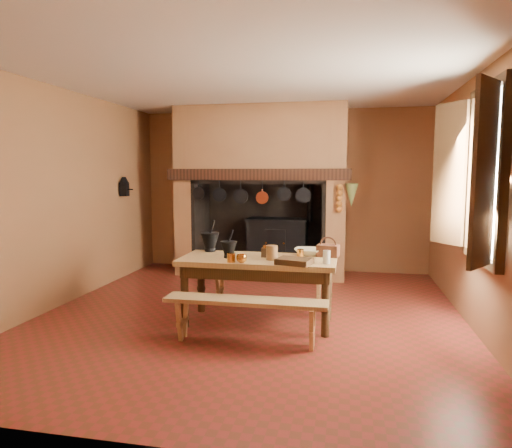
{
  "coord_description": "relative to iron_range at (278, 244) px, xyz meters",
  "views": [
    {
      "loc": [
        1.12,
        -5.26,
        1.71
      ],
      "look_at": [
        0.0,
        0.3,
        1.08
      ],
      "focal_mm": 32.0,
      "sensor_mm": 36.0,
      "label": 1
    }
  ],
  "objects": [
    {
      "name": "bench_front",
      "position": [
        0.19,
        -3.38,
        -0.14
      ],
      "size": [
        1.64,
        0.29,
        0.46
      ],
      "color": "tan",
      "rests_on": "floor"
    },
    {
      "name": "iron_range",
      "position": [
        0.0,
        0.0,
        0.0
      ],
      "size": [
        1.12,
        0.55,
        1.6
      ],
      "color": "black",
      "rests_on": "floor"
    },
    {
      "name": "brass_mug_b",
      "position": [
        0.65,
        -2.57,
        0.32
      ],
      "size": [
        0.08,
        0.08,
        0.09
      ],
      "primitive_type": "cylinder",
      "rotation": [
        0.0,
        0.0,
        0.04
      ],
      "color": "#C9822E",
      "rests_on": "work_table"
    },
    {
      "name": "hanging_pans",
      "position": [
        -0.3,
        -0.64,
        0.88
      ],
      "size": [
        1.92,
        0.29,
        0.27
      ],
      "color": "black",
      "rests_on": "chimney_breast"
    },
    {
      "name": "floor",
      "position": [
        0.04,
        -2.45,
        -0.48
      ],
      "size": [
        5.5,
        5.5,
        0.0
      ],
      "primitive_type": "plane",
      "color": "maroon",
      "rests_on": "ground"
    },
    {
      "name": "wall_coffee_mill",
      "position": [
        -2.38,
        -0.9,
        1.03
      ],
      "size": [
        0.23,
        0.16,
        0.31
      ],
      "color": "black",
      "rests_on": "wall_left"
    },
    {
      "name": "work_table",
      "position": [
        0.19,
        -2.72,
        0.15
      ],
      "size": [
        1.75,
        0.78,
        0.76
      ],
      "color": "tan",
      "rests_on": "floor"
    },
    {
      "name": "wall_front",
      "position": [
        0.04,
        -5.2,
        0.92
      ],
      "size": [
        5.0,
        0.02,
        2.8
      ],
      "primitive_type": "cube",
      "color": "brown",
      "rests_on": "floor"
    },
    {
      "name": "wicker_basket",
      "position": [
        0.96,
        -2.48,
        0.35
      ],
      "size": [
        0.27,
        0.21,
        0.23
      ],
      "rotation": [
        0.0,
        0.0,
        -0.18
      ],
      "color": "#502718",
      "rests_on": "work_table"
    },
    {
      "name": "ceiling",
      "position": [
        0.04,
        -2.45,
        2.32
      ],
      "size": [
        5.5,
        5.5,
        0.0
      ],
      "primitive_type": "plane",
      "rotation": [
        3.14,
        0.0,
        0.0
      ],
      "color": "silver",
      "rests_on": "back_wall"
    },
    {
      "name": "wall_right",
      "position": [
        2.54,
        -2.45,
        0.92
      ],
      "size": [
        0.02,
        5.5,
        2.8
      ],
      "primitive_type": "cube",
      "color": "brown",
      "rests_on": "floor"
    },
    {
      "name": "window",
      "position": [
        2.39,
        -2.85,
        1.22
      ],
      "size": [
        0.39,
        1.75,
        1.76
      ],
      "color": "white",
      "rests_on": "wall_right"
    },
    {
      "name": "wall_left",
      "position": [
        -2.46,
        -2.45,
        0.92
      ],
      "size": [
        0.02,
        5.5,
        2.8
      ],
      "primitive_type": "cube",
      "color": "brown",
      "rests_on": "floor"
    },
    {
      "name": "wooden_tray",
      "position": [
        0.63,
        -3.0,
        0.3
      ],
      "size": [
        0.41,
        0.33,
        0.06
      ],
      "primitive_type": "cube",
      "rotation": [
        0.0,
        0.0,
        -0.24
      ],
      "color": "#321E10",
      "rests_on": "work_table"
    },
    {
      "name": "back_wall",
      "position": [
        0.04,
        0.3,
        0.92
      ],
      "size": [
        5.0,
        0.02,
        2.8
      ],
      "primitive_type": "cube",
      "color": "brown",
      "rests_on": "floor"
    },
    {
      "name": "brass_cup",
      "position": [
        0.07,
        -3.03,
        0.32
      ],
      "size": [
        0.12,
        0.12,
        0.09
      ],
      "primitive_type": "imported",
      "rotation": [
        0.0,
        0.0,
        -0.04
      ],
      "color": "#C9822E",
      "rests_on": "work_table"
    },
    {
      "name": "herb_bunch",
      "position": [
        1.22,
        -0.66,
        0.9
      ],
      "size": [
        0.2,
        0.2,
        0.35
      ],
      "primitive_type": "cone",
      "rotation": [
        3.14,
        0.0,
        0.0
      ],
      "color": "#56612E",
      "rests_on": "chimney_breast"
    },
    {
      "name": "mortar_large",
      "position": [
        -0.47,
        -2.42,
        0.4
      ],
      "size": [
        0.23,
        0.23,
        0.39
      ],
      "rotation": [
        0.0,
        0.0,
        -0.31
      ],
      "color": "black",
      "rests_on": "work_table"
    },
    {
      "name": "hearth_pans",
      "position": [
        -1.01,
        -0.23,
        -0.39
      ],
      "size": [
        0.51,
        0.62,
        0.2
      ],
      "color": "#C9822E",
      "rests_on": "floor"
    },
    {
      "name": "bench_back",
      "position": [
        0.19,
        -2.04,
        -0.15
      ],
      "size": [
        1.59,
        0.28,
        0.45
      ],
      "color": "tan",
      "rests_on": "floor"
    },
    {
      "name": "glass_jar",
      "position": [
        0.96,
        -2.9,
        0.34
      ],
      "size": [
        0.08,
        0.08,
        0.14
      ],
      "primitive_type": "cylinder",
      "rotation": [
        0.0,
        0.0,
        0.01
      ],
      "color": "beige",
      "rests_on": "work_table"
    },
    {
      "name": "stoneware_crock",
      "position": [
        0.36,
        -2.81,
        0.35
      ],
      "size": [
        0.15,
        0.15,
        0.16
      ],
      "primitive_type": "cylinder",
      "rotation": [
        0.0,
        0.0,
        -0.19
      ],
      "color": "brown",
      "rests_on": "work_table"
    },
    {
      "name": "onion_string",
      "position": [
        1.04,
        -0.66,
        0.85
      ],
      "size": [
        0.12,
        0.1,
        0.46
      ],
      "primitive_type": null,
      "color": "#AC691F",
      "rests_on": "chimney_breast"
    },
    {
      "name": "mixing_bowl",
      "position": [
        0.72,
        -2.43,
        0.31
      ],
      "size": [
        0.32,
        0.32,
        0.08
      ],
      "primitive_type": "imported",
      "rotation": [
        0.0,
        0.0,
        -0.01
      ],
      "color": "beige",
      "rests_on": "work_table"
    },
    {
      "name": "brass_mug_a",
      "position": [
        -0.05,
        -3.03,
        0.32
      ],
      "size": [
        0.1,
        0.1,
        0.1
      ],
      "primitive_type": "cylinder",
      "rotation": [
        0.0,
        0.0,
        0.16
      ],
      "color": "#C9822E",
      "rests_on": "work_table"
    },
    {
      "name": "chimney_breast",
      "position": [
        -0.26,
        -0.14,
        1.33
      ],
      "size": [
        2.95,
        0.96,
        2.8
      ],
      "color": "brown",
      "rests_on": "floor"
    },
    {
      "name": "mortar_small",
      "position": [
        -0.14,
        -2.78,
        0.38
      ],
      "size": [
        0.19,
        0.19,
        0.32
      ],
      "rotation": [
        0.0,
        0.0,
        -0.12
      ],
      "color": "black",
      "rests_on": "work_table"
    },
    {
      "name": "coffee_grinder",
      "position": [
        0.27,
        -2.65,
        0.34
      ],
      "size": [
        0.14,
        0.11,
        0.16
      ],
      "rotation": [
        0.0,
        0.0,
        0.01
      ],
      "color": "#321E10",
      "rests_on": "work_table"
    }
  ]
}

